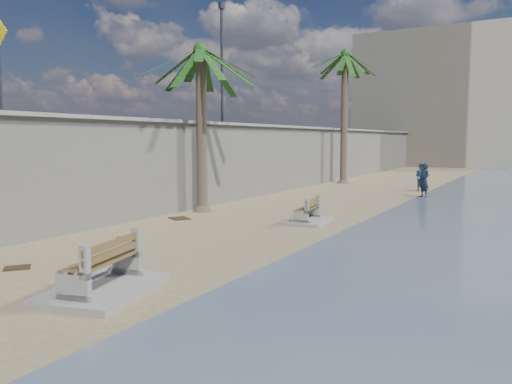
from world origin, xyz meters
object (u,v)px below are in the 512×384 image
at_px(palm_back, 345,56).
at_px(person_b, 421,175).
at_px(bench_near, 103,270).
at_px(palm_mid, 201,52).
at_px(bench_far, 307,212).
at_px(person_a, 424,178).

height_order(palm_back, person_b, palm_back).
height_order(bench_near, palm_mid, palm_mid).
xyz_separation_m(palm_mid, palm_back, (0.49, 14.81, 1.88)).
distance_m(bench_far, person_b, 12.73).
height_order(bench_far, person_b, person_b).
distance_m(bench_near, person_a, 18.91).
relative_size(bench_near, palm_back, 0.30).
bearing_deg(bench_near, palm_mid, 115.94).
relative_size(palm_mid, person_a, 3.67).
xyz_separation_m(bench_far, palm_back, (-4.23, 15.18, 7.72)).
xyz_separation_m(bench_far, person_b, (1.20, 12.66, 0.52)).
relative_size(palm_back, person_a, 4.67).
xyz_separation_m(bench_near, person_a, (2.03, 18.79, 0.54)).
height_order(person_a, person_b, person_a).
relative_size(person_a, person_b, 1.12).
relative_size(bench_near, person_b, 1.54).
xyz_separation_m(palm_mid, person_b, (5.92, 12.28, -5.33)).
xyz_separation_m(palm_back, person_b, (5.43, -2.52, -7.20)).
height_order(bench_near, person_b, person_b).
bearing_deg(palm_mid, bench_far, -4.56).
bearing_deg(palm_mid, person_b, 64.28).
xyz_separation_m(bench_far, person_a, (1.96, 9.63, 0.62)).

